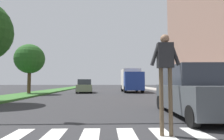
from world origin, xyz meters
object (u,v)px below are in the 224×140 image
(suv_crossing, at_px, (194,92))
(truck_box_delivery, at_px, (131,80))
(traffic_light_gantry, at_px, (14,2))
(sedan_midblock, at_px, (85,86))
(tree_far, at_px, (30,59))
(pedestrian_performer, at_px, (165,67))

(suv_crossing, height_order, truck_box_delivery, truck_box_delivery)
(traffic_light_gantry, relative_size, sedan_midblock, 2.15)
(tree_far, distance_m, traffic_light_gantry, 13.84)
(traffic_light_gantry, bearing_deg, pedestrian_performer, -26.56)
(pedestrian_performer, height_order, sedan_midblock, pedestrian_performer)
(sedan_midblock, bearing_deg, traffic_light_gantry, -93.14)
(pedestrian_performer, height_order, suv_crossing, pedestrian_performer)
(tree_far, relative_size, truck_box_delivery, 0.85)
(pedestrian_performer, xyz_separation_m, suv_crossing, (1.97, 2.64, -0.73))
(suv_crossing, bearing_deg, tree_far, 132.22)
(pedestrian_performer, relative_size, truck_box_delivery, 0.40)
(traffic_light_gantry, height_order, truck_box_delivery, traffic_light_gantry)
(traffic_light_gantry, bearing_deg, sedan_midblock, 86.86)
(pedestrian_performer, bearing_deg, traffic_light_gantry, 153.44)
(tree_far, height_order, truck_box_delivery, tree_far)
(tree_far, height_order, sedan_midblock, tree_far)
(pedestrian_performer, xyz_separation_m, sedan_midblock, (-4.15, 18.75, -0.89))
(pedestrian_performer, distance_m, sedan_midblock, 19.22)
(sedan_midblock, bearing_deg, truck_box_delivery, 12.05)
(sedan_midblock, xyz_separation_m, truck_box_delivery, (6.07, 1.30, 0.86))
(traffic_light_gantry, height_order, suv_crossing, traffic_light_gantry)
(traffic_light_gantry, bearing_deg, tree_far, 109.82)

